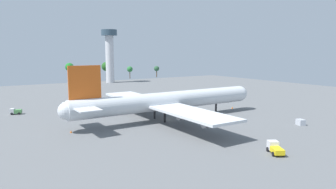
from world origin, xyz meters
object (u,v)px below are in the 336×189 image
at_px(fuel_truck, 16,111).
at_px(cargo_container_fore, 301,122).
at_px(cargo_airplane, 166,101).
at_px(pushback_tractor, 275,148).
at_px(safety_cone_nose, 232,108).
at_px(safety_cone_tail, 71,131).
at_px(control_tower, 110,51).

xyz_separation_m(fuel_truck, cargo_container_fore, (70.36, -64.56, -0.22)).
relative_size(cargo_airplane, pushback_tractor, 12.46).
relative_size(cargo_airplane, safety_cone_nose, 88.63).
relative_size(cargo_container_fore, safety_cone_tail, 3.93).
bearing_deg(fuel_truck, control_tower, 51.04).
height_order(cargo_airplane, control_tower, control_tower).
relative_size(safety_cone_nose, control_tower, 0.02).
distance_m(cargo_airplane, pushback_tractor, 41.84).
bearing_deg(fuel_truck, cargo_container_fore, -42.54).
xyz_separation_m(pushback_tractor, control_tower, (30.50, 167.26, 21.23)).
distance_m(pushback_tractor, cargo_container_fore, 31.22).
xyz_separation_m(fuel_truck, control_tower, (72.50, 89.66, 21.34)).
bearing_deg(safety_cone_nose, cargo_airplane, -175.24).
relative_size(safety_cone_nose, safety_cone_tail, 1.07).
bearing_deg(control_tower, pushback_tractor, -100.33).
xyz_separation_m(cargo_container_fore, control_tower, (2.14, 154.22, 21.56)).
bearing_deg(cargo_container_fore, control_tower, 89.21).
height_order(cargo_airplane, safety_cone_nose, cargo_airplane).
bearing_deg(fuel_truck, safety_cone_tail, -75.34).
bearing_deg(control_tower, safety_cone_tail, -116.64).
height_order(cargo_airplane, fuel_truck, cargo_airplane).
relative_size(fuel_truck, control_tower, 0.11).
distance_m(cargo_container_fore, safety_cone_nose, 31.24).
relative_size(safety_cone_tail, control_tower, 0.02).
bearing_deg(cargo_container_fore, cargo_airplane, 136.47).
bearing_deg(pushback_tractor, safety_cone_tail, 128.08).
relative_size(cargo_airplane, cargo_container_fore, 24.06).
relative_size(cargo_container_fore, control_tower, 0.08).
height_order(fuel_truck, cargo_container_fore, fuel_truck).
bearing_deg(safety_cone_nose, safety_cone_tail, -177.60).
relative_size(pushback_tractor, control_tower, 0.15).
relative_size(pushback_tractor, safety_cone_tail, 7.59).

